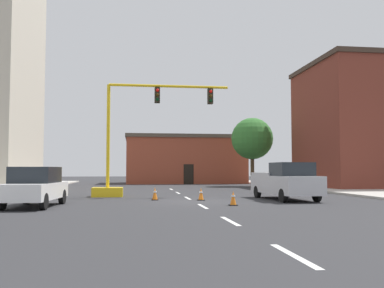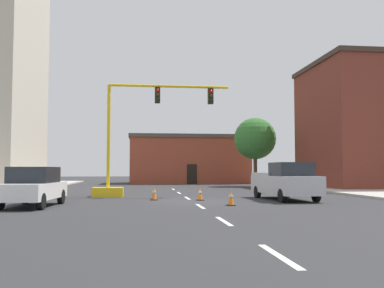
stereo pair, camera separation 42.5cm
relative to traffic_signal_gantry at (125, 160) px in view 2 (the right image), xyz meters
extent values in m
plane|color=#2D2D30|center=(3.57, -4.35, -2.19)|extent=(160.00, 160.00, 0.00)
cube|color=#B2ADA3|center=(16.71, 3.65, -2.12)|extent=(6.00, 56.00, 0.14)
cube|color=silver|center=(3.57, -18.35, -2.19)|extent=(0.16, 2.40, 0.01)
cube|color=silver|center=(3.57, -12.85, -2.19)|extent=(0.16, 2.40, 0.01)
cube|color=silver|center=(3.57, -7.35, -2.19)|extent=(0.16, 2.40, 0.01)
cube|color=silver|center=(3.57, -1.85, -2.19)|extent=(0.16, 2.40, 0.01)
cube|color=silver|center=(3.57, 3.65, -2.19)|extent=(0.16, 2.40, 0.01)
cube|color=silver|center=(3.57, 9.15, -2.19)|extent=(0.16, 2.40, 0.01)
cube|color=brown|center=(6.49, 24.95, 0.40)|extent=(13.63, 7.86, 5.19)
cube|color=#4C4238|center=(6.49, 24.95, 3.19)|extent=(13.93, 8.16, 0.40)
cube|color=black|center=(6.49, 21.00, -1.09)|extent=(1.10, 0.06, 2.20)
cube|color=#3D2D23|center=(22.38, 9.40, 8.60)|extent=(13.28, 10.39, 0.40)
cube|color=yellow|center=(-1.01, 0.00, -1.92)|extent=(1.80, 1.20, 0.55)
cylinder|color=yellow|center=(-1.01, 0.00, 1.46)|extent=(0.20, 0.20, 6.20)
cylinder|color=yellow|center=(2.66, 0.00, 4.56)|extent=(7.33, 0.16, 0.16)
cube|color=black|center=(1.92, 0.00, 3.98)|extent=(0.32, 0.36, 0.95)
sphere|color=red|center=(1.92, -0.19, 4.26)|extent=(0.20, 0.20, 0.20)
sphere|color=#38280A|center=(1.92, -0.19, 3.98)|extent=(0.20, 0.20, 0.20)
sphere|color=black|center=(1.92, -0.19, 3.70)|extent=(0.20, 0.20, 0.20)
cube|color=black|center=(5.22, 0.00, 3.98)|extent=(0.32, 0.36, 0.95)
sphere|color=red|center=(5.22, -0.19, 4.26)|extent=(0.20, 0.20, 0.20)
sphere|color=#38280A|center=(5.22, -0.19, 3.98)|extent=(0.20, 0.20, 0.20)
sphere|color=black|center=(5.22, -0.19, 3.70)|extent=(0.20, 0.20, 0.20)
cylinder|color=#4C3823|center=(11.93, 14.55, -0.64)|extent=(0.36, 0.36, 3.11)
sphere|color=#33702D|center=(11.93, 14.55, 2.44)|extent=(4.05, 4.05, 4.05)
cube|color=#BCBCC1|center=(8.64, -3.77, -1.38)|extent=(2.36, 5.52, 0.95)
cube|color=#1E2328|center=(8.70, -4.67, -0.55)|extent=(1.96, 1.92, 0.70)
cube|color=#BCBCC1|center=(8.56, -2.58, -0.82)|extent=(2.19, 2.94, 0.16)
cylinder|color=black|center=(9.66, -5.54, -1.85)|extent=(0.27, 0.69, 0.68)
cylinder|color=black|center=(7.87, -5.66, -1.85)|extent=(0.27, 0.69, 0.68)
cylinder|color=black|center=(9.41, -1.88, -1.85)|extent=(0.27, 0.69, 0.68)
cylinder|color=black|center=(7.62, -2.00, -1.85)|extent=(0.27, 0.69, 0.68)
cube|color=white|center=(-3.74, -6.66, -1.50)|extent=(2.19, 4.63, 0.70)
cube|color=#1E2328|center=(-3.73, -6.56, -0.80)|extent=(1.87, 2.42, 0.70)
cylinder|color=black|center=(-4.44, -5.07, -1.85)|extent=(0.27, 0.69, 0.68)
cylinder|color=black|center=(-2.80, -5.20, -1.85)|extent=(0.27, 0.69, 0.68)
cylinder|color=black|center=(-4.67, -8.13, -1.85)|extent=(0.27, 0.69, 0.68)
cylinder|color=black|center=(-3.03, -8.25, -1.85)|extent=(0.27, 0.69, 0.68)
cube|color=black|center=(1.66, -3.23, -2.17)|extent=(0.36, 0.36, 0.04)
cone|color=orange|center=(1.66, -3.23, -1.83)|extent=(0.28, 0.28, 0.65)
cylinder|color=white|center=(1.66, -3.23, -1.75)|extent=(0.19, 0.19, 0.08)
cube|color=black|center=(4.06, -3.72, -2.17)|extent=(0.36, 0.36, 0.04)
cone|color=orange|center=(4.06, -3.72, -1.84)|extent=(0.28, 0.28, 0.63)
cylinder|color=white|center=(4.06, -3.72, -1.77)|extent=(0.19, 0.19, 0.08)
cube|color=black|center=(5.00, -7.14, -2.17)|extent=(0.36, 0.36, 0.04)
cone|color=orange|center=(5.00, -7.14, -1.84)|extent=(0.28, 0.28, 0.63)
cylinder|color=white|center=(5.00, -7.14, -1.76)|extent=(0.19, 0.19, 0.08)
camera|label=1|loc=(0.57, -26.30, -0.57)|focal=40.44mm
camera|label=2|loc=(0.99, -26.36, -0.57)|focal=40.44mm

